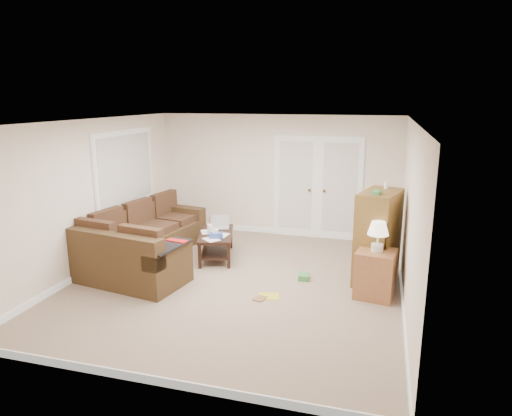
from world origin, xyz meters
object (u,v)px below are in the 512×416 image
(sectional_sofa, at_px, (140,245))
(side_cabinet, at_px, (376,270))
(coffee_table, at_px, (216,244))
(tv_armoire, at_px, (378,237))

(sectional_sofa, distance_m, side_cabinet, 3.96)
(coffee_table, bearing_deg, side_cabinet, -35.20)
(sectional_sofa, bearing_deg, tv_armoire, 14.27)
(side_cabinet, bearing_deg, coffee_table, 170.21)
(sectional_sofa, distance_m, coffee_table, 1.34)
(sectional_sofa, relative_size, tv_armoire, 2.01)
(side_cabinet, bearing_deg, tv_armoire, 98.89)
(coffee_table, xyz_separation_m, side_cabinet, (2.80, -0.94, 0.15))
(tv_armoire, bearing_deg, coffee_table, -171.94)
(side_cabinet, bearing_deg, sectional_sofa, -174.87)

